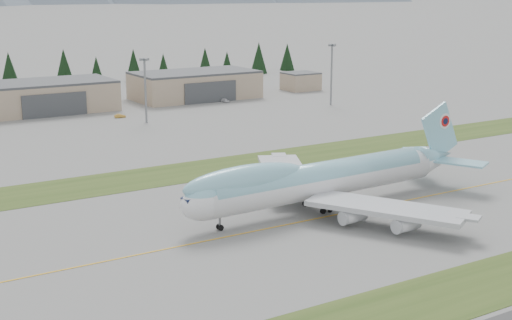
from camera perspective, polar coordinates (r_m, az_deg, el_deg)
ground at (r=138.89m, az=6.46°, el=-4.37°), size 7000.00×7000.00×0.00m
grass_strip_near at (r=113.30m, az=18.46°, el=-9.22°), size 400.00×14.00×0.08m
grass_strip_far at (r=175.11m, az=-2.59°, el=-0.54°), size 400.00×18.00×0.08m
taxiway_line_main at (r=138.89m, az=6.46°, el=-4.37°), size 400.00×0.40×0.02m
boeing_747_freighter at (r=140.51m, az=5.20°, el=-1.53°), size 70.18×60.90×18.58m
hangar_center at (r=265.04m, az=-16.60°, el=4.90°), size 48.00×26.60×10.80m
hangar_right at (r=286.13m, az=-4.90°, el=6.01°), size 48.00×26.60×10.80m
control_shed at (r=310.18m, az=3.60°, el=6.31°), size 14.00×12.00×7.60m
floodlight_masts at (r=224.62m, az=-14.27°, el=6.24°), size 173.71×5.28×24.94m
service_vehicle_b at (r=246.48m, az=-10.82°, el=3.34°), size 3.99×1.87×1.27m
service_vehicle_c at (r=276.44m, az=-2.50°, el=4.65°), size 2.31×4.70×1.31m
conifer_belt at (r=329.07m, az=-16.95°, el=6.81°), size 273.11×15.41×16.71m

